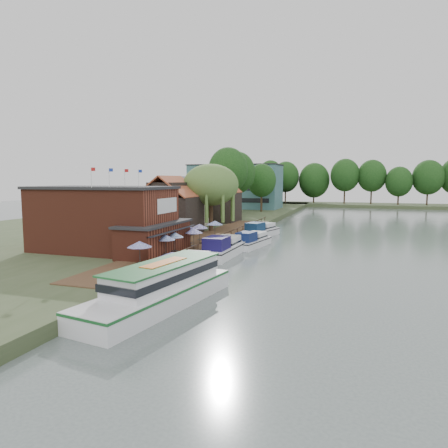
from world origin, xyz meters
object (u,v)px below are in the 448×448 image
(umbrella_0, at_px, (140,254))
(umbrella_1, at_px, (166,246))
(cruiser_2, at_px, (252,239))
(umbrella_4, at_px, (190,236))
(umbrella_5, at_px, (200,233))
(umbrella_2, at_px, (175,243))
(tour_boat, at_px, (159,285))
(cottage_c, at_px, (219,199))
(cruiser_3, at_px, (261,229))
(cottage_a, at_px, (170,205))
(umbrella_6, at_px, (215,229))
(swan, at_px, (153,288))
(cruiser_0, at_px, (185,266))
(cruiser_1, at_px, (223,245))
(willow, at_px, (211,198))
(pub, at_px, (118,219))
(umbrella_3, at_px, (194,239))
(hotel_block, at_px, (236,186))
(cottage_b, at_px, (180,201))

(umbrella_0, xyz_separation_m, umbrella_1, (0.22, 4.68, 0.00))
(cruiser_2, bearing_deg, umbrella_4, -115.94)
(umbrella_5, distance_m, cruiser_2, 7.61)
(umbrella_1, relative_size, umbrella_2, 1.00)
(umbrella_4, distance_m, tour_boat, 19.62)
(cottage_c, height_order, cruiser_3, cottage_c)
(cottage_a, relative_size, umbrella_6, 3.62)
(umbrella_5, bearing_deg, swan, -80.18)
(umbrella_0, xyz_separation_m, umbrella_2, (0.28, 6.67, 0.00))
(cruiser_3, xyz_separation_m, swan, (-1.06, -33.44, -0.96))
(cruiser_0, xyz_separation_m, swan, (-1.05, -4.13, -1.04))
(cruiser_1, bearing_deg, umbrella_4, -171.75)
(umbrella_2, height_order, umbrella_5, same)
(cottage_c, bearing_deg, umbrella_1, -79.31)
(cottage_c, xyz_separation_m, cruiser_3, (10.56, -10.28, -4.07))
(willow, bearing_deg, cruiser_3, 27.78)
(umbrella_2, xyz_separation_m, cruiser_1, (3.35, 5.96, -1.00))
(pub, xyz_separation_m, umbrella_0, (6.59, -6.73, -2.36))
(umbrella_2, bearing_deg, cruiser_3, 81.18)
(cottage_a, relative_size, cruiser_0, 0.84)
(umbrella_3, xyz_separation_m, cruiser_3, (3.08, 20.02, -1.11))
(umbrella_0, height_order, umbrella_5, same)
(cottage_a, relative_size, umbrella_1, 3.62)
(umbrella_6, distance_m, swan, 22.47)
(umbrella_1, bearing_deg, cruiser_1, 66.79)
(willow, height_order, cruiser_3, willow)
(cottage_a, bearing_deg, cruiser_2, -7.46)
(umbrella_0, bearing_deg, umbrella_6, 89.18)
(hotel_block, xyz_separation_m, cruiser_0, (18.55, -76.60, -5.89))
(tour_boat, bearing_deg, umbrella_5, 113.47)
(hotel_block, height_order, umbrella_2, hotel_block)
(cottage_c, bearing_deg, pub, -90.00)
(cruiser_1, bearing_deg, cottage_a, 142.04)
(pub, xyz_separation_m, umbrella_5, (6.42, 8.09, -2.36))
(pub, bearing_deg, umbrella_3, 26.35)
(cruiser_1, distance_m, tour_boat, 19.33)
(umbrella_1, relative_size, umbrella_5, 1.00)
(cottage_b, relative_size, umbrella_2, 4.04)
(hotel_block, relative_size, cottage_b, 2.65)
(cottage_b, bearing_deg, umbrella_5, -58.37)
(willow, bearing_deg, cruiser_1, -64.52)
(swan, bearing_deg, umbrella_4, 102.27)
(cottage_b, relative_size, tour_boat, 0.67)
(cottage_a, relative_size, cottage_c, 1.01)
(umbrella_0, bearing_deg, swan, -45.84)
(umbrella_3, xyz_separation_m, cruiser_2, (4.33, 9.62, -1.18))
(umbrella_3, distance_m, swan, 13.74)
(cruiser_1, bearing_deg, umbrella_3, -140.17)
(tour_boat, bearing_deg, umbrella_0, 138.04)
(cottage_a, relative_size, cottage_b, 0.90)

